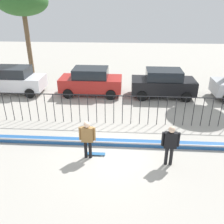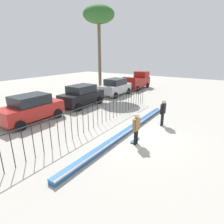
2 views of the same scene
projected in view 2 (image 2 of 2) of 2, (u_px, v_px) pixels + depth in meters
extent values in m
plane|color=#ADA89E|center=(137.00, 136.00, 10.49)|extent=(60.00, 60.00, 0.00)
cube|color=#235699|center=(126.00, 132.00, 10.83)|extent=(11.00, 0.36, 0.22)
cylinder|color=#B2B2B7|center=(129.00, 131.00, 10.70)|extent=(11.00, 0.09, 0.09)
cylinder|color=black|center=(1.00, 156.00, 6.96)|extent=(0.04, 0.04, 1.64)
cylinder|color=black|center=(12.00, 150.00, 7.33)|extent=(0.04, 0.04, 1.64)
cylinder|color=black|center=(23.00, 146.00, 7.70)|extent=(0.04, 0.04, 1.64)
cylinder|color=black|center=(33.00, 142.00, 8.07)|extent=(0.04, 0.04, 1.64)
cylinder|color=black|center=(42.00, 138.00, 8.43)|extent=(0.04, 0.04, 1.64)
cylinder|color=black|center=(50.00, 134.00, 8.80)|extent=(0.04, 0.04, 1.64)
cylinder|color=black|center=(58.00, 131.00, 9.17)|extent=(0.04, 0.04, 1.64)
cylinder|color=black|center=(65.00, 128.00, 9.54)|extent=(0.04, 0.04, 1.64)
cylinder|color=black|center=(71.00, 125.00, 9.91)|extent=(0.04, 0.04, 1.64)
cylinder|color=black|center=(77.00, 123.00, 10.28)|extent=(0.04, 0.04, 1.64)
cylinder|color=black|center=(83.00, 120.00, 10.65)|extent=(0.04, 0.04, 1.64)
cylinder|color=black|center=(88.00, 118.00, 11.02)|extent=(0.04, 0.04, 1.64)
cylinder|color=black|center=(93.00, 116.00, 11.39)|extent=(0.04, 0.04, 1.64)
cylinder|color=black|center=(98.00, 114.00, 11.76)|extent=(0.04, 0.04, 1.64)
cylinder|color=black|center=(102.00, 112.00, 12.13)|extent=(0.04, 0.04, 1.64)
cylinder|color=black|center=(106.00, 111.00, 12.50)|extent=(0.04, 0.04, 1.64)
cylinder|color=black|center=(110.00, 109.00, 12.86)|extent=(0.04, 0.04, 1.64)
cylinder|color=black|center=(113.00, 108.00, 13.23)|extent=(0.04, 0.04, 1.64)
cylinder|color=black|center=(117.00, 106.00, 13.60)|extent=(0.04, 0.04, 1.64)
cylinder|color=black|center=(120.00, 105.00, 13.97)|extent=(0.04, 0.04, 1.64)
cylinder|color=black|center=(123.00, 103.00, 14.34)|extent=(0.04, 0.04, 1.64)
cylinder|color=black|center=(126.00, 102.00, 14.71)|extent=(0.04, 0.04, 1.64)
cylinder|color=black|center=(129.00, 101.00, 15.08)|extent=(0.04, 0.04, 1.64)
cylinder|color=black|center=(131.00, 100.00, 15.45)|extent=(0.04, 0.04, 1.64)
cylinder|color=black|center=(134.00, 99.00, 15.82)|extent=(0.04, 0.04, 1.64)
cylinder|color=black|center=(136.00, 98.00, 16.19)|extent=(0.04, 0.04, 1.64)
cylinder|color=black|center=(138.00, 97.00, 16.56)|extent=(0.04, 0.04, 1.64)
cylinder|color=black|center=(141.00, 96.00, 16.93)|extent=(0.04, 0.04, 1.64)
cylinder|color=black|center=(143.00, 95.00, 17.30)|extent=(0.04, 0.04, 1.64)
cube|color=black|center=(97.00, 102.00, 11.51)|extent=(14.00, 0.04, 0.04)
cylinder|color=black|center=(135.00, 138.00, 9.38)|extent=(0.13, 0.13, 0.80)
cylinder|color=black|center=(137.00, 136.00, 9.53)|extent=(0.13, 0.13, 0.80)
cube|color=olive|center=(136.00, 124.00, 9.23)|extent=(0.49, 0.21, 0.66)
sphere|color=beige|center=(137.00, 116.00, 9.09)|extent=(0.26, 0.26, 0.26)
cylinder|color=olive|center=(134.00, 125.00, 8.98)|extent=(0.10, 0.10, 0.59)
cylinder|color=olive|center=(139.00, 122.00, 9.45)|extent=(0.10, 0.10, 0.59)
cube|color=#26598C|center=(135.00, 140.00, 9.91)|extent=(0.80, 0.20, 0.02)
cylinder|color=silver|center=(136.00, 138.00, 10.17)|extent=(0.05, 0.03, 0.05)
cylinder|color=silver|center=(138.00, 139.00, 10.09)|extent=(0.05, 0.03, 0.05)
cylinder|color=silver|center=(131.00, 142.00, 9.74)|extent=(0.05, 0.03, 0.05)
cylinder|color=silver|center=(134.00, 143.00, 9.66)|extent=(0.05, 0.03, 0.05)
cylinder|color=black|center=(162.00, 120.00, 11.89)|extent=(0.14, 0.14, 0.82)
cylinder|color=black|center=(163.00, 119.00, 12.04)|extent=(0.14, 0.14, 0.82)
cube|color=black|center=(163.00, 109.00, 11.74)|extent=(0.50, 0.21, 0.68)
sphere|color=beige|center=(164.00, 102.00, 11.59)|extent=(0.27, 0.27, 0.27)
cylinder|color=black|center=(162.00, 109.00, 11.49)|extent=(0.11, 0.11, 0.61)
cylinder|color=black|center=(165.00, 107.00, 11.97)|extent=(0.11, 0.11, 0.61)
cube|color=#B2231E|center=(32.00, 111.00, 12.62)|extent=(4.30, 1.90, 0.90)
cube|color=#1E2328|center=(30.00, 100.00, 12.38)|extent=(2.37, 1.71, 0.66)
cylinder|color=black|center=(42.00, 109.00, 14.41)|extent=(0.68, 0.22, 0.68)
cylinder|color=black|center=(58.00, 114.00, 13.41)|extent=(0.68, 0.22, 0.68)
cylinder|color=black|center=(4.00, 120.00, 12.10)|extent=(0.68, 0.22, 0.68)
cylinder|color=black|center=(20.00, 126.00, 11.09)|extent=(0.68, 0.22, 0.68)
cube|color=black|center=(82.00, 97.00, 16.53)|extent=(4.30, 1.90, 0.90)
cube|color=#1E2328|center=(81.00, 89.00, 16.29)|extent=(2.36, 1.71, 0.66)
cylinder|color=black|center=(85.00, 98.00, 18.33)|extent=(0.68, 0.22, 0.68)
cylinder|color=black|center=(100.00, 100.00, 17.32)|extent=(0.68, 0.22, 0.68)
cylinder|color=black|center=(63.00, 104.00, 16.02)|extent=(0.68, 0.22, 0.68)
cylinder|color=black|center=(79.00, 107.00, 15.01)|extent=(0.68, 0.22, 0.68)
cube|color=#B7BABF|center=(115.00, 88.00, 20.84)|extent=(4.30, 1.90, 0.90)
cube|color=#1E2328|center=(115.00, 82.00, 20.61)|extent=(2.37, 1.71, 0.66)
cylinder|color=black|center=(115.00, 89.00, 22.64)|extent=(0.68, 0.22, 0.68)
cylinder|color=black|center=(129.00, 91.00, 21.63)|extent=(0.68, 0.22, 0.68)
cylinder|color=black|center=(101.00, 93.00, 20.33)|extent=(0.68, 0.22, 0.68)
cylinder|color=black|center=(115.00, 95.00, 19.32)|extent=(0.68, 0.22, 0.68)
cube|color=maroon|center=(137.00, 82.00, 24.71)|extent=(4.70, 1.90, 1.10)
cube|color=maroon|center=(142.00, 74.00, 25.57)|extent=(1.50, 1.75, 0.80)
cube|color=maroon|center=(129.00, 79.00, 22.68)|extent=(0.12, 1.75, 0.36)
cylinder|color=black|center=(136.00, 84.00, 26.65)|extent=(0.68, 0.22, 0.68)
cylinder|color=black|center=(148.00, 85.00, 25.64)|extent=(0.68, 0.22, 0.68)
cylinder|color=black|center=(125.00, 87.00, 24.12)|extent=(0.68, 0.22, 0.68)
cylinder|color=black|center=(138.00, 89.00, 23.11)|extent=(0.68, 0.22, 0.68)
cylinder|color=brown|center=(100.00, 60.00, 21.26)|extent=(0.36, 0.36, 7.76)
ellipsoid|color=#2D6028|center=(99.00, 14.00, 19.78)|extent=(3.49, 3.49, 1.92)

